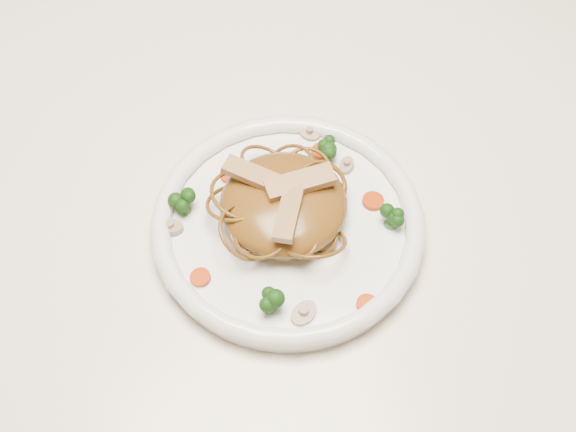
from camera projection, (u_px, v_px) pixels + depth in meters
name	position (u px, v px, depth m)	size (l,w,h in m)	color
ground	(268.00, 429.00, 1.42)	(4.00, 4.00, 0.00)	#4D2D1A
table	(256.00, 245.00, 0.88)	(1.20, 0.80, 0.75)	beige
plate	(288.00, 228.00, 0.77)	(0.27, 0.27, 0.02)	white
noodle_mound	(284.00, 203.00, 0.75)	(0.13, 0.13, 0.04)	brown
chicken_a	(300.00, 182.00, 0.73)	(0.07, 0.02, 0.01)	tan
chicken_b	(253.00, 175.00, 0.74)	(0.06, 0.02, 0.01)	tan
chicken_c	(288.00, 214.00, 0.71)	(0.06, 0.02, 0.01)	tan
broccoli_0	(325.00, 150.00, 0.80)	(0.02, 0.02, 0.03)	#103E0D
broccoli_1	(183.00, 202.00, 0.76)	(0.03, 0.03, 0.03)	#103E0D
broccoli_2	(269.00, 300.00, 0.70)	(0.03, 0.03, 0.03)	#103E0D
broccoli_3	(392.00, 217.00, 0.75)	(0.02, 0.02, 0.03)	#103E0D
carrot_0	(322.00, 151.00, 0.81)	(0.02, 0.02, 0.01)	#B32E06
carrot_1	(200.00, 277.00, 0.72)	(0.02, 0.02, 0.01)	#B32E06
carrot_2	(373.00, 201.00, 0.77)	(0.02, 0.02, 0.01)	#B32E06
carrot_3	(231.00, 174.00, 0.79)	(0.02, 0.02, 0.01)	#B32E06
carrot_4	(367.00, 304.00, 0.71)	(0.02, 0.02, 0.01)	#B32E06
mushroom_0	(303.00, 313.00, 0.70)	(0.03, 0.03, 0.01)	gray
mushroom_1	(346.00, 165.00, 0.80)	(0.02, 0.02, 0.01)	gray
mushroom_2	(170.00, 227.00, 0.75)	(0.03, 0.03, 0.01)	gray
mushroom_3	(310.00, 133.00, 0.82)	(0.02, 0.02, 0.01)	gray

